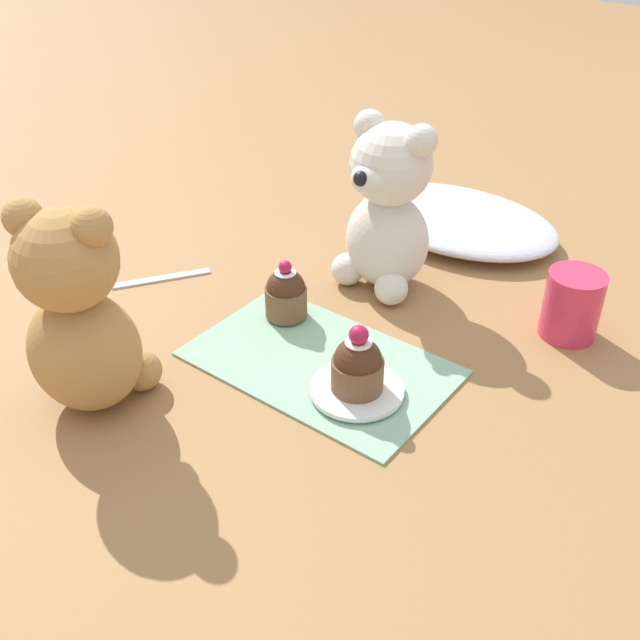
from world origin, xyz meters
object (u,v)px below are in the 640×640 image
teaspoon (161,278)px  teddy_bear_cream (387,209)px  teddy_bear_tan (80,315)px  saucer_plate (357,389)px  cupcake_near_tan_bear (358,366)px  cupcake_near_cream_bear (286,294)px  juice_glass (572,305)px

teaspoon → teddy_bear_cream: bearing=-20.9°
teddy_bear_tan → saucer_plate: (0.20, 0.16, -0.09)m
teddy_bear_tan → cupcake_near_tan_bear: teddy_bear_tan is taller
cupcake_near_cream_bear → teaspoon: bearing=-171.2°
teddy_bear_cream → cupcake_near_cream_bear: 0.16m
saucer_plate → teddy_bear_cream: bearing=116.6°
saucer_plate → juice_glass: 0.26m
teddy_bear_tan → teaspoon: size_ratio=1.75×
saucer_plate → juice_glass: (0.12, 0.23, 0.03)m
cupcake_near_tan_bear → juice_glass: (0.12, 0.23, 0.00)m
teddy_bear_cream → saucer_plate: teddy_bear_cream is taller
teddy_bear_tan → saucer_plate: bearing=-163.3°
teddy_bear_tan → cupcake_near_cream_bear: bearing=-126.2°
teaspoon → cupcake_near_cream_bear: bearing=-47.6°
saucer_plate → teaspoon: size_ratio=0.77×
cupcake_near_tan_bear → teaspoon: bearing=173.6°
teddy_bear_tan → juice_glass: (0.32, 0.39, -0.06)m
saucer_plate → teaspoon: 0.32m
cupcake_near_tan_bear → teaspoon: cupcake_near_tan_bear is taller
teaspoon → juice_glass: bearing=-32.9°
teddy_bear_cream → saucer_plate: size_ratio=2.23×
teddy_bear_tan → saucer_plate: size_ratio=2.27×
teddy_bear_cream → saucer_plate: 0.24m
teddy_bear_tan → cupcake_near_cream_bear: teddy_bear_tan is taller
cupcake_near_cream_bear → cupcake_near_tan_bear: cupcake_near_tan_bear is taller
teddy_bear_tan → teddy_bear_cream: bearing=-127.9°
juice_glass → cupcake_near_tan_bear: bearing=-118.1°
teaspoon → saucer_plate: bearing=-62.8°
cupcake_near_tan_bear → juice_glass: cupcake_near_tan_bear is taller
teaspoon → cupcake_near_tan_bear: bearing=-62.8°
juice_glass → teaspoon: size_ratio=0.63×
cupcake_near_cream_bear → saucer_plate: size_ratio=0.74×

